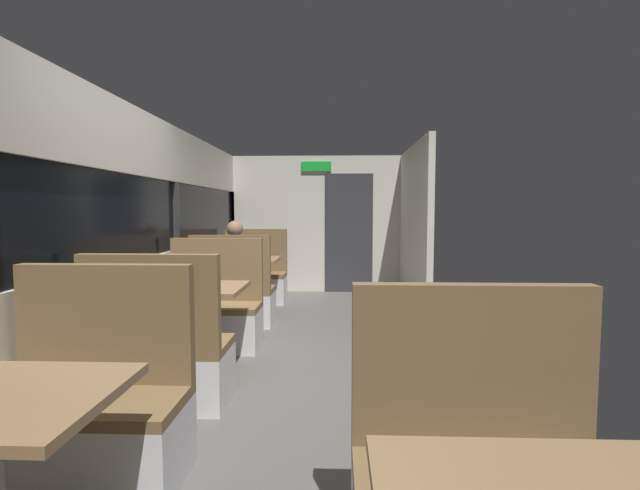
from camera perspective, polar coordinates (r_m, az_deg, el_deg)
The scene contains 13 objects.
ground_plane at distance 3.91m, azimuth -3.38°, elevation -16.65°, with size 3.30×9.20×0.02m, color #514F4C.
carriage_window_panel_left at distance 4.07m, azimuth -24.25°, elevation -0.02°, with size 0.09×8.48×2.30m.
carriage_end_bulkhead at distance 7.84m, azimuth -0.01°, elevation 2.50°, with size 2.90×0.11×2.30m.
carriage_aisle_panel_right at distance 6.72m, azimuth 11.53°, elevation 2.21°, with size 0.08×2.40×2.30m, color beige.
bench_near_window_facing_entry at distance 2.78m, azimuth -26.33°, elevation -18.58°, with size 0.95×0.50×1.10m.
dining_table_mid_window at distance 4.12m, azimuth -15.69°, elevation -6.32°, with size 0.90×0.70×0.74m.
bench_mid_window_facing_end at distance 3.55m, azimuth -19.14°, elevation -13.29°, with size 0.95×0.50×1.10m.
bench_mid_window_facing_entry at distance 4.84m, azimuth -13.04°, elevation -8.45°, with size 0.95×0.50×1.10m.
dining_table_far_window at distance 6.33m, azimuth -9.27°, elevation -2.52°, with size 0.90×0.70×0.74m.
bench_far_window_facing_end at distance 5.70m, azimuth -10.63°, elevation -6.47°, with size 0.95×0.50×1.10m.
bench_far_window_facing_entry at distance 7.05m, azimuth -8.10°, elevation -4.36°, with size 0.95×0.50×1.10m.
seated_passenger at distance 5.73m, azimuth -10.50°, elevation -4.28°, with size 0.47×0.55×1.26m.
coffee_cup_primary at distance 6.22m, azimuth -7.80°, elevation -1.28°, with size 0.07×0.07×0.09m.
Camera 1 is at (0.36, -3.63, 1.39)m, focal length 25.86 mm.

